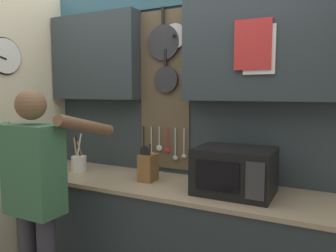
{
  "coord_description": "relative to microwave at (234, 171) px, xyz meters",
  "views": [
    {
      "loc": [
        1.16,
        -2.13,
        1.6
      ],
      "look_at": [
        -0.03,
        0.21,
        1.33
      ],
      "focal_mm": 35.0,
      "sensor_mm": 36.0,
      "label": 1
    }
  ],
  "objects": [
    {
      "name": "base_cabinet_counter",
      "position": [
        -0.58,
        0.0,
        -0.62
      ],
      "size": [
        2.48,
        0.65,
        0.92
      ],
      "color": "#2D383D",
      "rests_on": "ground_plane"
    },
    {
      "name": "back_wall_unit",
      "position": [
        -0.57,
        0.29,
        0.5
      ],
      "size": [
        3.05,
        0.23,
        2.52
      ],
      "color": "#2D383D",
      "rests_on": "ground_plane"
    },
    {
      "name": "side_wall",
      "position": [
        -1.84,
        -0.39,
        0.2
      ],
      "size": [
        0.07,
        1.6,
        2.52
      ],
      "color": "beige",
      "rests_on": "ground_plane"
    },
    {
      "name": "microwave",
      "position": [
        0.0,
        0.0,
        0.0
      ],
      "size": [
        0.51,
        0.4,
        0.31
      ],
      "color": "black",
      "rests_on": "base_cabinet_counter"
    },
    {
      "name": "knife_block",
      "position": [
        -0.68,
        0.0,
        -0.05
      ],
      "size": [
        0.12,
        0.15,
        0.29
      ],
      "color": "brown",
      "rests_on": "base_cabinet_counter"
    },
    {
      "name": "utensil_crock",
      "position": [
        -1.37,
        0.0,
        -0.08
      ],
      "size": [
        0.13,
        0.13,
        0.33
      ],
      "color": "white",
      "rests_on": "base_cabinet_counter"
    },
    {
      "name": "person",
      "position": [
        -1.17,
        -0.63,
        -0.11
      ],
      "size": [
        0.54,
        0.64,
        1.62
      ],
      "color": "#383842",
      "rests_on": "ground_plane"
    }
  ]
}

